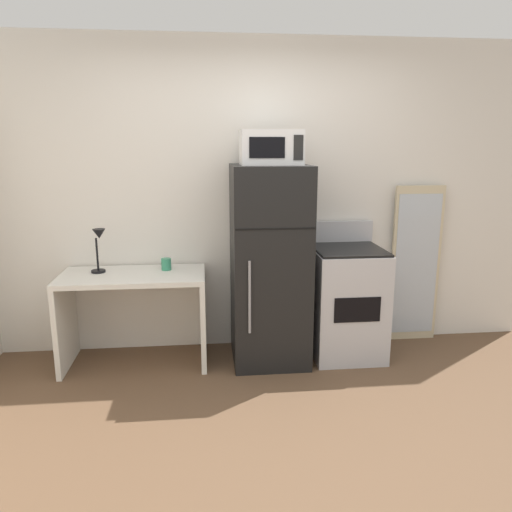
{
  "coord_description": "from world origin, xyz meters",
  "views": [
    {
      "loc": [
        -0.4,
        -2.48,
        1.76
      ],
      "look_at": [
        -0.02,
        1.1,
        0.93
      ],
      "focal_mm": 34.44,
      "sensor_mm": 36.0,
      "label": 1
    }
  ],
  "objects_px": {
    "desk": "(134,301)",
    "oven_range": "(346,301)",
    "microwave": "(271,147)",
    "leaning_mirror": "(415,265)",
    "coffee_mug": "(166,264)",
    "refrigerator": "(270,265)",
    "desk_lamp": "(99,243)"
  },
  "relations": [
    {
      "from": "desk_lamp",
      "to": "refrigerator",
      "type": "xyz_separation_m",
      "value": [
        1.34,
        -0.09,
        -0.19
      ]
    },
    {
      "from": "desk",
      "to": "refrigerator",
      "type": "bearing_deg",
      "value": -1.39
    },
    {
      "from": "microwave",
      "to": "leaning_mirror",
      "type": "bearing_deg",
      "value": 12.35
    },
    {
      "from": "oven_range",
      "to": "leaning_mirror",
      "type": "relative_size",
      "value": 0.79
    },
    {
      "from": "desk",
      "to": "oven_range",
      "type": "distance_m",
      "value": 1.74
    },
    {
      "from": "desk_lamp",
      "to": "oven_range",
      "type": "xyz_separation_m",
      "value": [
        1.99,
        -0.07,
        -0.52
      ]
    },
    {
      "from": "desk_lamp",
      "to": "coffee_mug",
      "type": "distance_m",
      "value": 0.55
    },
    {
      "from": "desk",
      "to": "leaning_mirror",
      "type": "height_order",
      "value": "leaning_mirror"
    },
    {
      "from": "oven_range",
      "to": "coffee_mug",
      "type": "bearing_deg",
      "value": 175.94
    },
    {
      "from": "coffee_mug",
      "to": "leaning_mirror",
      "type": "relative_size",
      "value": 0.07
    },
    {
      "from": "coffee_mug",
      "to": "refrigerator",
      "type": "height_order",
      "value": "refrigerator"
    },
    {
      "from": "refrigerator",
      "to": "microwave",
      "type": "distance_m",
      "value": 0.93
    },
    {
      "from": "oven_range",
      "to": "leaning_mirror",
      "type": "height_order",
      "value": "leaning_mirror"
    },
    {
      "from": "refrigerator",
      "to": "microwave",
      "type": "bearing_deg",
      "value": -89.68
    },
    {
      "from": "microwave",
      "to": "oven_range",
      "type": "bearing_deg",
      "value": 3.53
    },
    {
      "from": "leaning_mirror",
      "to": "desk",
      "type": "bearing_deg",
      "value": -174.2
    },
    {
      "from": "desk_lamp",
      "to": "coffee_mug",
      "type": "height_order",
      "value": "desk_lamp"
    },
    {
      "from": "desk",
      "to": "leaning_mirror",
      "type": "relative_size",
      "value": 0.81
    },
    {
      "from": "coffee_mug",
      "to": "microwave",
      "type": "distance_m",
      "value": 1.25
    },
    {
      "from": "desk",
      "to": "desk_lamp",
      "type": "bearing_deg",
      "value": 166.12
    },
    {
      "from": "desk",
      "to": "refrigerator",
      "type": "height_order",
      "value": "refrigerator"
    },
    {
      "from": "desk",
      "to": "microwave",
      "type": "height_order",
      "value": "microwave"
    },
    {
      "from": "coffee_mug",
      "to": "oven_range",
      "type": "bearing_deg",
      "value": -4.06
    },
    {
      "from": "microwave",
      "to": "oven_range",
      "type": "height_order",
      "value": "microwave"
    },
    {
      "from": "coffee_mug",
      "to": "refrigerator",
      "type": "distance_m",
      "value": 0.84
    },
    {
      "from": "leaning_mirror",
      "to": "refrigerator",
      "type": "bearing_deg",
      "value": -168.52
    },
    {
      "from": "coffee_mug",
      "to": "oven_range",
      "type": "distance_m",
      "value": 1.52
    },
    {
      "from": "desk",
      "to": "coffee_mug",
      "type": "distance_m",
      "value": 0.39
    },
    {
      "from": "desk_lamp",
      "to": "coffee_mug",
      "type": "bearing_deg",
      "value": 3.85
    },
    {
      "from": "desk",
      "to": "oven_range",
      "type": "height_order",
      "value": "oven_range"
    },
    {
      "from": "desk_lamp",
      "to": "refrigerator",
      "type": "height_order",
      "value": "refrigerator"
    },
    {
      "from": "desk_lamp",
      "to": "coffee_mug",
      "type": "relative_size",
      "value": 3.72
    }
  ]
}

